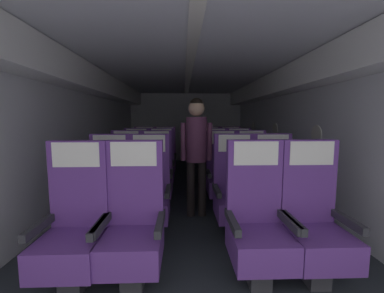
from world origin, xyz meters
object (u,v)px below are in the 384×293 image
(seat_a_right_aisle, at_px, (314,224))
(seat_a_left_window, at_px, (75,229))
(seat_c_right_aisle, at_px, (252,175))
(seat_e_right_window, at_px, (210,158))
(seat_c_right_window, at_px, (222,176))
(seat_e_right_aisle, at_px, (231,157))
(seat_a_right_window, at_px, (257,224))
(seat_c_left_aisle, at_px, (157,176))
(seat_d_right_aisle, at_px, (239,165))
(flight_attendant, at_px, (196,144))
(seat_e_left_aisle, at_px, (165,158))
(seat_e_left_window, at_px, (145,158))
(seat_b_right_aisle, at_px, (274,192))
(seat_b_left_aisle, at_px, (149,194))
(seat_b_right_window, at_px, (235,193))
(seat_c_left_window, at_px, (126,176))
(seat_b_left_window, at_px, (109,194))
(seat_d_right_window, at_px, (216,165))
(seat_d_left_window, at_px, (136,165))
(seat_d_left_aisle, at_px, (161,165))

(seat_a_right_aisle, bearing_deg, seat_a_left_window, -179.54)
(seat_c_right_aisle, xyz_separation_m, seat_e_right_window, (-0.47, 1.74, 0.00))
(seat_c_right_window, bearing_deg, seat_e_right_aisle, 75.05)
(seat_a_right_window, height_order, seat_c_left_aisle, same)
(seat_d_right_aisle, height_order, flight_attendant, flight_attendant)
(seat_d_right_aisle, relative_size, seat_e_right_aisle, 1.00)
(seat_e_left_aisle, xyz_separation_m, seat_e_right_window, (1.00, -0.02, 0.00))
(seat_a_right_aisle, relative_size, seat_c_right_window, 1.00)
(seat_d_right_aisle, xyz_separation_m, seat_e_left_window, (-1.92, 0.89, 0.00))
(seat_b_right_aisle, xyz_separation_m, seat_e_right_window, (-0.48, 2.64, 0.00))
(seat_c_right_window, height_order, seat_e_left_aisle, same)
(seat_a_right_window, height_order, flight_attendant, flight_attendant)
(seat_a_left_window, bearing_deg, seat_c_left_aisle, 75.34)
(seat_a_right_window, distance_m, seat_b_left_aisle, 1.33)
(seat_b_right_window, height_order, seat_d_right_aisle, same)
(seat_c_left_window, relative_size, seat_d_right_aisle, 1.00)
(seat_c_right_window, bearing_deg, seat_a_left_window, -129.66)
(seat_c_left_window, relative_size, seat_e_right_window, 1.00)
(seat_b_left_window, xyz_separation_m, seat_b_left_aisle, (0.46, -0.00, 0.00))
(seat_d_right_aisle, height_order, seat_d_right_window, same)
(seat_d_right_window, bearing_deg, seat_c_left_window, -149.09)
(seat_d_right_aisle, distance_m, seat_e_left_window, 2.12)
(seat_a_left_window, xyz_separation_m, seat_a_right_window, (1.47, 0.02, 0.00))
(seat_d_right_window, bearing_deg, seat_a_right_aisle, -80.12)
(seat_e_right_aisle, relative_size, seat_e_right_window, 1.00)
(seat_b_right_window, xyz_separation_m, seat_e_left_aisle, (-1.01, 2.67, 0.00))
(seat_c_left_aisle, distance_m, seat_c_right_aisle, 1.47)
(seat_c_right_aisle, bearing_deg, seat_c_left_aisle, -179.02)
(seat_b_left_window, bearing_deg, seat_e_right_aisle, 53.88)
(seat_d_left_window, xyz_separation_m, seat_e_right_window, (1.47, 0.89, 0.00))
(seat_d_left_aisle, relative_size, seat_d_right_aisle, 1.00)
(seat_d_right_aisle, bearing_deg, seat_d_right_window, 179.09)
(seat_b_right_aisle, xyz_separation_m, seat_c_left_aisle, (-1.47, 0.87, 0.00))
(flight_attendant, bearing_deg, seat_d_right_aisle, 61.62)
(seat_e_right_window, bearing_deg, seat_e_left_window, 179.15)
(seat_b_left_aisle, xyz_separation_m, seat_c_right_window, (1.00, 0.87, 0.00))
(seat_b_right_window, distance_m, seat_c_left_window, 1.72)
(seat_d_left_aisle, bearing_deg, seat_b_right_window, -60.31)
(seat_d_right_aisle, bearing_deg, seat_a_right_window, -99.86)
(seat_b_right_aisle, distance_m, seat_c_left_window, 2.13)
(seat_c_left_window, xyz_separation_m, seat_c_right_window, (1.47, -0.02, 0.00))
(seat_a_left_window, xyz_separation_m, seat_d_left_window, (-0.01, 2.64, 0.00))
(seat_d_left_aisle, bearing_deg, seat_d_right_aisle, 0.53)
(seat_a_left_window, bearing_deg, seat_b_left_window, 89.62)
(seat_d_left_window, bearing_deg, seat_e_left_aisle, 62.89)
(seat_e_right_aisle, bearing_deg, seat_c_right_aisle, -90.33)
(seat_c_left_window, height_order, seat_d_left_aisle, same)
(seat_a_right_aisle, distance_m, seat_b_right_window, 0.99)
(seat_b_left_window, distance_m, seat_c_right_window, 1.70)
(seat_b_left_window, distance_m, seat_b_right_window, 1.46)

